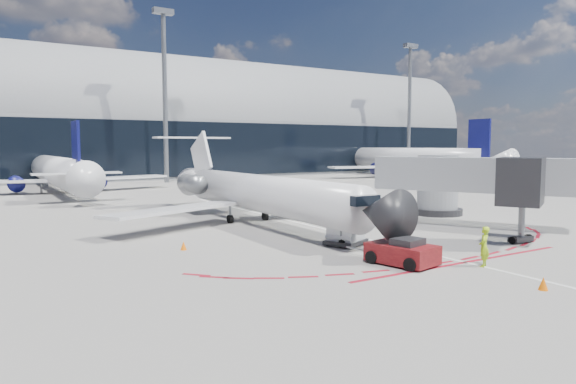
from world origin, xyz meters
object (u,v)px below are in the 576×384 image
regional_jet (256,192)px  pushback_tug (402,252)px  ramp_worker (484,247)px  uld_container (346,228)px

regional_jet → pushback_tug: (0.02, -14.56, -1.72)m
regional_jet → pushback_tug: size_ratio=5.45×
pushback_tug → ramp_worker: size_ratio=2.68×
ramp_worker → uld_container: size_ratio=0.71×
pushback_tug → uld_container: size_ratio=1.89×
uld_container → pushback_tug: bearing=-120.7°
regional_jet → uld_container: bearing=-86.0°
regional_jet → pushback_tug: regional_jet is taller
regional_jet → pushback_tug: 14.66m
regional_jet → uld_container: 9.56m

